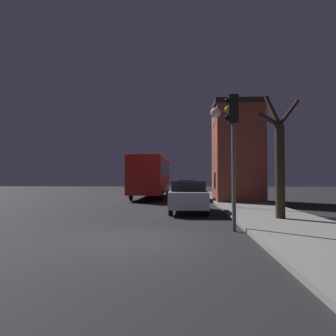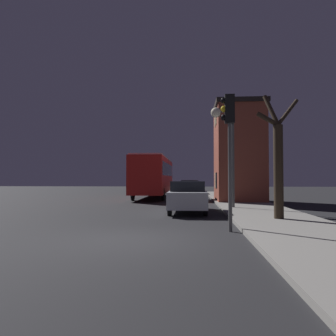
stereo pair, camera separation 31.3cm
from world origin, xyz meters
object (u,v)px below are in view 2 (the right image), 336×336
object	(u,v)px
car_near_lane	(188,196)
car_far_lane	(190,187)
streetlamp	(223,130)
bus	(154,174)
car_mid_lane	(192,190)
traffic_light	(229,133)
bare_tree	(278,160)

from	to	relation	value
car_near_lane	car_far_lane	bearing A→B (deg)	90.13
streetlamp	bus	world-z (taller)	streetlamp
bus	car_mid_lane	bearing A→B (deg)	-47.25
traffic_light	car_far_lane	bearing A→B (deg)	93.41
streetlamp	car_far_lane	distance (m)	16.71
traffic_light	car_far_lane	xyz separation A→B (m)	(-1.40, 23.52, -2.31)
car_near_lane	bus	bearing A→B (deg)	104.26
car_near_lane	car_mid_lane	world-z (taller)	car_near_lane
car_mid_lane	traffic_light	bearing A→B (deg)	-85.27
bus	car_mid_lane	xyz separation A→B (m)	(3.27, -3.54, -1.29)
car_mid_lane	bus	bearing A→B (deg)	132.75
traffic_light	car_far_lane	world-z (taller)	traffic_light
car_mid_lane	car_far_lane	distance (m)	9.15
streetlamp	bare_tree	world-z (taller)	streetlamp
car_far_lane	traffic_light	bearing A→B (deg)	-86.59
bus	car_near_lane	bearing A→B (deg)	-75.74
traffic_light	car_far_lane	size ratio (longest dim) A/B	0.93
streetlamp	car_mid_lane	xyz separation A→B (m)	(-1.67, 7.08, -3.51)
traffic_light	car_near_lane	xyz separation A→B (m)	(-1.36, 5.71, -2.28)
streetlamp	car_far_lane	xyz separation A→B (m)	(-1.88, 16.23, -3.50)
car_mid_lane	car_near_lane	bearing A→B (deg)	-91.13
traffic_light	bare_tree	size ratio (longest dim) A/B	0.88
streetlamp	traffic_light	bearing A→B (deg)	-93.79
bare_tree	car_near_lane	bearing A→B (deg)	137.17
traffic_light	car_near_lane	distance (m)	6.30
bus	car_far_lane	bearing A→B (deg)	61.43
car_mid_lane	car_far_lane	world-z (taller)	car_far_lane
streetlamp	bare_tree	distance (m)	5.44
traffic_light	car_far_lane	distance (m)	23.67
bare_tree	car_mid_lane	world-z (taller)	bare_tree
streetlamp	bare_tree	xyz separation A→B (m)	(1.65, -4.81, -1.93)
car_mid_lane	car_far_lane	size ratio (longest dim) A/B	0.87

